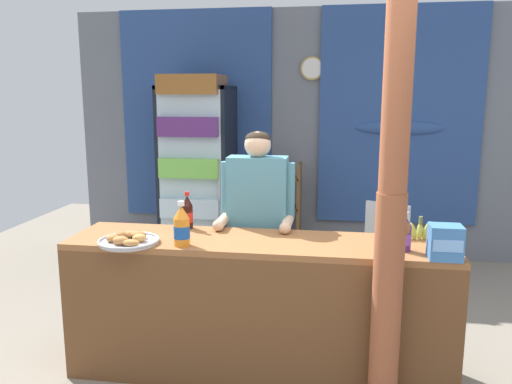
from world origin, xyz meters
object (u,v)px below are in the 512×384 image
(plastic_lawn_chair, at_px, (391,239))
(bottle_shelf_rack, at_px, (279,210))
(shopkeeper, at_px, (257,212))
(soda_bottle_cola, at_px, (187,213))
(snack_box_biscuit, at_px, (445,242))
(drink_fridge, at_px, (197,163))
(soda_bottle_grape_soda, at_px, (405,234))
(banana_bunch, at_px, (419,231))
(soda_bottle_orange_soda, at_px, (182,227))
(timber_post, at_px, (392,203))
(stall_counter, at_px, (256,299))
(pastry_tray, at_px, (128,240))

(plastic_lawn_chair, bearing_deg, bottle_shelf_rack, 148.90)
(bottle_shelf_rack, distance_m, shopkeeper, 2.00)
(plastic_lawn_chair, distance_m, soda_bottle_cola, 2.22)
(soda_bottle_cola, bearing_deg, snack_box_biscuit, -14.91)
(drink_fridge, xyz_separation_m, shopkeeper, (0.93, -1.74, -0.12))
(soda_bottle_grape_soda, bearing_deg, banana_bunch, 64.56)
(soda_bottle_orange_soda, xyz_separation_m, soda_bottle_grape_soda, (1.35, 0.10, -0.02))
(timber_post, xyz_separation_m, banana_bunch, (0.24, 0.55, -0.29))
(drink_fridge, xyz_separation_m, plastic_lawn_chair, (2.03, -0.48, -0.63))
(bottle_shelf_rack, distance_m, soda_bottle_grape_soda, 2.73)
(soda_bottle_grape_soda, bearing_deg, timber_post, -112.53)
(drink_fridge, xyz_separation_m, soda_bottle_grape_soda, (1.90, -2.27, -0.10))
(banana_bunch, bearing_deg, soda_bottle_cola, 178.29)
(timber_post, xyz_separation_m, drink_fridge, (-1.79, 2.55, -0.15))
(plastic_lawn_chair, xyz_separation_m, soda_bottle_grape_soda, (-0.13, -1.79, 0.53))
(bottle_shelf_rack, distance_m, snack_box_biscuit, 2.92)
(stall_counter, xyz_separation_m, shopkeeper, (-0.07, 0.55, 0.44))
(shopkeeper, relative_size, snack_box_biscuit, 8.04)
(soda_bottle_grape_soda, relative_size, pastry_tray, 0.62)
(pastry_tray, bearing_deg, soda_bottle_orange_soda, 2.11)
(bottle_shelf_rack, xyz_separation_m, plastic_lawn_chair, (1.15, -0.70, -0.09))
(stall_counter, height_order, shopkeeper, shopkeeper)
(timber_post, bearing_deg, soda_bottle_cola, 155.76)
(stall_counter, xyz_separation_m, banana_bunch, (1.02, 0.28, 0.42))
(drink_fridge, height_order, banana_bunch, drink_fridge)
(timber_post, relative_size, soda_bottle_orange_soda, 9.43)
(stall_counter, bearing_deg, drink_fridge, 113.73)
(plastic_lawn_chair, distance_m, banana_bunch, 1.60)
(soda_bottle_grape_soda, xyz_separation_m, pastry_tray, (-1.69, -0.11, -0.08))
(timber_post, xyz_separation_m, bottle_shelf_rack, (-0.91, 2.77, -0.69))
(drink_fridge, relative_size, soda_bottle_grape_soda, 8.59)
(timber_post, height_order, soda_bottle_cola, timber_post)
(soda_bottle_cola, xyz_separation_m, soda_bottle_grape_soda, (1.43, -0.31, -0.01))
(soda_bottle_cola, distance_m, soda_bottle_grape_soda, 1.47)
(drink_fridge, bearing_deg, banana_bunch, -44.69)
(soda_bottle_orange_soda, xyz_separation_m, pastry_tray, (-0.35, -0.01, -0.10))
(soda_bottle_orange_soda, bearing_deg, bottle_shelf_rack, 82.94)
(shopkeeper, bearing_deg, stall_counter, -82.28)
(stall_counter, distance_m, pastry_tray, 0.89)
(drink_fridge, distance_m, soda_bottle_cola, 2.02)
(timber_post, distance_m, drink_fridge, 3.12)
(plastic_lawn_chair, bearing_deg, snack_box_biscuit, -87.59)
(drink_fridge, height_order, soda_bottle_cola, drink_fridge)
(drink_fridge, bearing_deg, soda_bottle_cola, -76.55)
(soda_bottle_cola, xyz_separation_m, banana_bunch, (1.56, -0.05, -0.05))
(drink_fridge, bearing_deg, plastic_lawn_chair, -13.31)
(shopkeeper, relative_size, pastry_tray, 4.13)
(timber_post, distance_m, soda_bottle_orange_soda, 1.27)
(stall_counter, xyz_separation_m, pastry_tray, (-0.80, -0.10, 0.38))
(shopkeeper, xyz_separation_m, soda_bottle_orange_soda, (-0.38, -0.64, 0.04))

